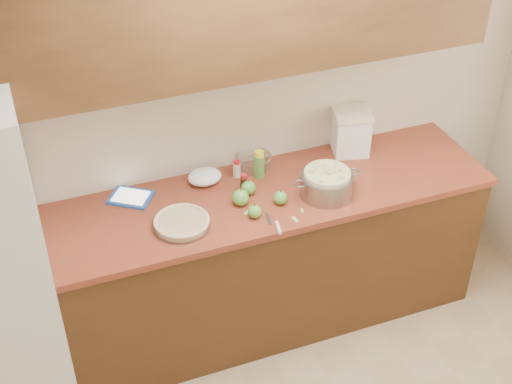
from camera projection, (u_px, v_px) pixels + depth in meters
name	position (u px, v px, depth m)	size (l,w,h in m)	color
room_shell	(403.00, 344.00, 2.47)	(3.60, 3.60, 3.60)	tan
counter_run	(253.00, 260.00, 4.07)	(2.64, 0.68, 0.92)	#472814
pie	(182.00, 223.00, 3.58)	(0.29, 0.29, 0.05)	silver
colander	(327.00, 183.00, 3.78)	(0.38, 0.28, 0.14)	gray
flour_canister	(351.00, 131.00, 4.09)	(0.26, 0.26, 0.26)	white
tablet	(131.00, 197.00, 3.78)	(0.27, 0.26, 0.02)	#234DA9
paring_knife	(277.00, 226.00, 3.58)	(0.05, 0.19, 0.02)	gray
lemon_bottle	(259.00, 164.00, 3.91)	(0.06, 0.06, 0.16)	#4C8C38
cinnamon_shaker	(237.00, 169.00, 3.92)	(0.04, 0.04, 0.10)	beige
vanilla_bottle	(244.00, 183.00, 3.81)	(0.04, 0.04, 0.11)	black
mixing_bowl	(254.00, 160.00, 4.00)	(0.21, 0.21, 0.08)	silver
paper_towel	(205.00, 177.00, 3.88)	(0.19, 0.15, 0.08)	white
apple_left	(241.00, 197.00, 3.72)	(0.09, 0.09, 0.10)	#5BA438
apple_center	(248.00, 188.00, 3.79)	(0.08, 0.08, 0.09)	#5BA438
apple_front	(255.00, 211.00, 3.63)	(0.07, 0.07, 0.08)	#5BA438
apple_extra	(280.00, 198.00, 3.73)	(0.07, 0.07, 0.09)	#5BA438
peel_a	(247.00, 212.00, 3.68)	(0.05, 0.02, 0.00)	#92C15D
peel_b	(256.00, 207.00, 3.72)	(0.03, 0.01, 0.00)	#92C15D
peel_c	(295.00, 219.00, 3.64)	(0.05, 0.02, 0.00)	#92C15D
peel_d	(302.00, 211.00, 3.69)	(0.03, 0.01, 0.00)	#92C15D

